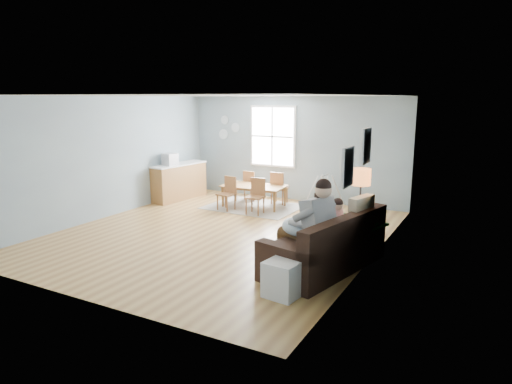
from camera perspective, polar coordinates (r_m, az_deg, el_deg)
The scene contains 22 objects.
room at distance 8.81m, azimuth -4.43°, elevation 10.12°, with size 8.40×9.40×3.90m.
window at distance 12.17m, azimuth 2.11°, elevation 6.95°, with size 1.32×0.08×1.62m.
pictures at distance 6.66m, azimuth 12.54°, elevation 4.43°, with size 0.05×1.34×0.74m.
wall_plates at distance 12.84m, azimuth -3.55°, elevation 7.99°, with size 0.67×0.02×0.66m.
sofa at distance 7.31m, azimuth 8.97°, elevation -7.11°, with size 1.45×2.41×0.91m.
green_throw at distance 7.89m, azimuth 11.43°, elevation -3.84°, with size 1.03×0.90×0.04m, color #145B25.
beige_pillow at distance 7.54m, azimuth 13.01°, elevation -2.61°, with size 0.16×0.56×0.56m, color tan.
father at distance 6.98m, azimuth 6.73°, elevation -3.81°, with size 1.16×0.76×1.51m.
nursing_pillow at distance 7.11m, azimuth 5.54°, elevation -4.37°, with size 0.56×0.56×0.15m, color #A5BACE.
infant at distance 7.11m, azimuth 5.67°, elevation -3.61°, with size 0.17×0.40×0.14m.
toddler at distance 7.40m, azimuth 9.43°, elevation -3.33°, with size 0.58×0.33×0.87m.
floor_lamp at distance 7.63m, azimuth 12.97°, elevation 0.90°, with size 0.31×0.31×1.53m.
storage_cube at distance 6.31m, azimuth 3.22°, elevation -10.82°, with size 0.49×0.45×0.50m.
rug at distance 11.32m, azimuth -0.31°, elevation -1.84°, with size 2.22×1.69×0.01m, color #A49F96.
dining_table at distance 11.26m, azimuth -0.31°, elevation -0.54°, with size 1.53×0.85×0.54m, color olive.
chair_sw at distance 10.97m, azimuth -3.53°, elevation 0.06°, with size 0.41×0.41×0.81m.
chair_se at distance 10.56m, azimuth 0.04°, elevation -0.27°, with size 0.40×0.40×0.84m.
chair_nw at distance 11.89m, azimuth -0.65°, elevation 0.96°, with size 0.39×0.39×0.80m.
chair_ne at distance 11.50m, azimuth 2.81°, elevation 0.71°, with size 0.40×0.40×0.84m.
counter at distance 12.29m, azimuth -9.59°, elevation 1.35°, with size 0.68×1.74×0.95m.
monitor at distance 11.96m, azimuth -10.72°, elevation 4.05°, with size 0.39×0.37×0.31m.
baby_swing at distance 11.40m, azimuth 8.54°, elevation -0.06°, with size 0.85×0.86×0.79m.
Camera 1 is at (4.76, -7.42, 2.67)m, focal length 32.00 mm.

